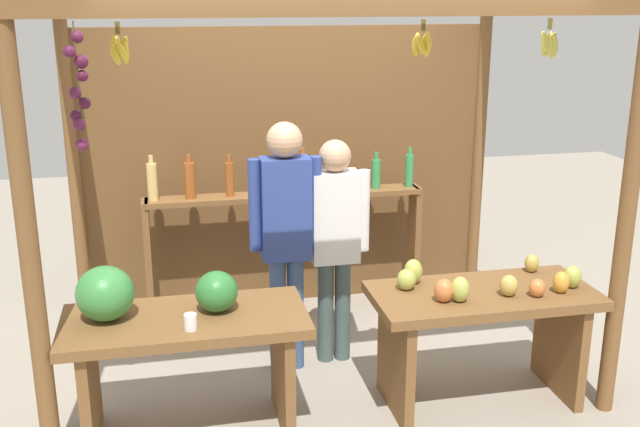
% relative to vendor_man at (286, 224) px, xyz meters
% --- Properties ---
extents(ground_plane, '(12.00, 12.00, 0.00)m').
position_rel_vendor_man_xyz_m(ground_plane, '(0.21, 0.11, -1.03)').
color(ground_plane, gray).
rests_on(ground_plane, ground).
extents(market_stall, '(3.38, 2.20, 2.49)m').
position_rel_vendor_man_xyz_m(market_stall, '(0.20, 0.61, 0.41)').
color(market_stall, brown).
rests_on(market_stall, ground).
extents(fruit_counter_left, '(1.37, 0.64, 1.05)m').
position_rel_vendor_man_xyz_m(fruit_counter_left, '(-0.76, -0.66, -0.39)').
color(fruit_counter_left, brown).
rests_on(fruit_counter_left, ground).
extents(fruit_counter_right, '(1.37, 0.64, 0.90)m').
position_rel_vendor_man_xyz_m(fruit_counter_right, '(1.10, -0.68, -0.46)').
color(fruit_counter_right, brown).
rests_on(fruit_counter_right, ground).
extents(bottle_shelf_unit, '(2.17, 0.22, 1.35)m').
position_rel_vendor_man_xyz_m(bottle_shelf_unit, '(0.13, 0.89, -0.21)').
color(bottle_shelf_unit, brown).
rests_on(bottle_shelf_unit, ground).
extents(vendor_man, '(0.48, 0.23, 1.71)m').
position_rel_vendor_man_xyz_m(vendor_man, '(0.00, 0.00, 0.00)').
color(vendor_man, '#3A547F').
rests_on(vendor_man, ground).
extents(vendor_woman, '(0.48, 0.21, 1.57)m').
position_rel_vendor_man_xyz_m(vendor_woman, '(0.34, 0.05, -0.10)').
color(vendor_woman, '#425452').
rests_on(vendor_woman, ground).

